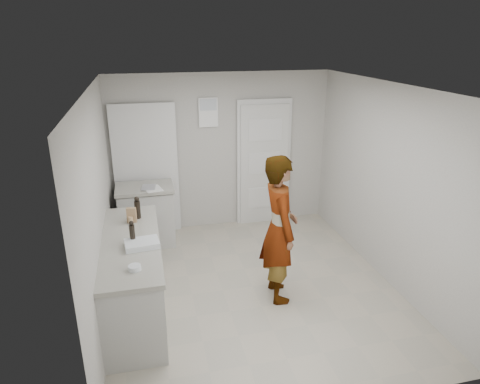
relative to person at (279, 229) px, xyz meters
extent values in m
plane|color=#ADA591|center=(-0.25, 0.24, -0.90)|extent=(4.00, 4.00, 0.00)
plane|color=#A4A29B|center=(-0.25, 2.24, 0.35)|extent=(3.50, 0.00, 3.50)
plane|color=#A4A29B|center=(-0.25, -1.76, 0.35)|extent=(3.50, 0.00, 3.50)
plane|color=#A4A29B|center=(-2.00, 0.24, 0.35)|extent=(0.00, 4.00, 4.00)
plane|color=#A4A29B|center=(1.50, 0.24, 0.35)|extent=(0.00, 4.00, 4.00)
plane|color=silver|center=(-0.25, 0.24, 1.60)|extent=(4.00, 4.00, 0.00)
cube|color=silver|center=(0.45, 2.17, 0.10)|extent=(0.80, 0.05, 2.00)
cube|color=silver|center=(0.45, 2.20, 0.13)|extent=(0.90, 0.04, 2.10)
sphere|color=gold|center=(0.78, 2.12, 0.05)|extent=(0.07, 0.07, 0.07)
cube|color=white|center=(-0.45, 2.21, 1.00)|extent=(0.30, 0.02, 0.45)
cube|color=black|center=(-1.45, 2.21, 0.12)|extent=(0.90, 0.05, 2.04)
cube|color=silver|center=(-1.45, 2.18, 0.13)|extent=(0.98, 0.02, 2.10)
cube|color=beige|center=(-1.70, 0.04, -0.47)|extent=(0.60, 1.90, 0.86)
cube|color=black|center=(-1.70, 0.04, -0.86)|extent=(0.56, 1.86, 0.08)
cube|color=#A5A397|center=(-1.70, 0.04, 0.00)|extent=(0.64, 1.96, 0.05)
cube|color=beige|center=(-1.50, 1.79, -0.47)|extent=(0.80, 0.55, 0.86)
cube|color=black|center=(-1.50, 1.79, -0.86)|extent=(0.75, 0.54, 0.08)
cube|color=#A5A397|center=(-1.50, 1.79, 0.00)|extent=(0.84, 0.61, 0.05)
imported|color=silver|center=(0.00, 0.00, 0.00)|extent=(0.46, 0.67, 1.79)
cube|color=#876143|center=(-1.67, 0.53, 0.12)|extent=(0.12, 0.07, 0.18)
cylinder|color=tan|center=(-1.69, 0.49, 0.07)|extent=(0.06, 0.06, 0.09)
cylinder|color=black|center=(-1.60, 0.64, 0.14)|extent=(0.07, 0.07, 0.22)
sphere|color=black|center=(-1.60, 0.64, 0.28)|extent=(0.06, 0.06, 0.06)
cylinder|color=black|center=(-1.66, -0.04, 0.14)|extent=(0.06, 0.06, 0.22)
sphere|color=black|center=(-1.66, -0.04, 0.27)|extent=(0.05, 0.05, 0.05)
cube|color=silver|center=(-1.57, -0.13, 0.06)|extent=(0.38, 0.28, 0.06)
cube|color=silver|center=(-1.57, -0.13, 0.05)|extent=(0.33, 0.24, 0.05)
cylinder|color=silver|center=(-1.65, -0.60, 0.05)|extent=(0.12, 0.12, 0.05)
sphere|color=white|center=(-1.67, -0.61, 0.05)|extent=(0.04, 0.04, 0.04)
sphere|color=white|center=(-1.63, -0.59, 0.05)|extent=(0.04, 0.04, 0.04)
cube|color=white|center=(-1.38, 1.65, 0.03)|extent=(0.29, 0.34, 0.01)
camera|label=1|loc=(-1.49, -4.30, 2.15)|focal=32.00mm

